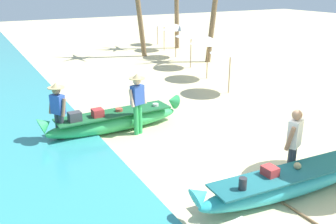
{
  "coord_description": "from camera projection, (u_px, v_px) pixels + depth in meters",
  "views": [
    {
      "loc": [
        -5.99,
        -5.6,
        4.22
      ],
      "look_at": [
        -1.47,
        2.72,
        0.9
      ],
      "focal_mm": 40.09,
      "sensor_mm": 36.0,
      "label": 1
    }
  ],
  "objects": [
    {
      "name": "parasol_row_0",
      "position": [
        231.0,
        49.0,
        14.36
      ],
      "size": [
        1.6,
        1.6,
        1.91
      ],
      "color": "#8E6B47",
      "rests_on": "ground"
    },
    {
      "name": "parasol_row_3",
      "position": [
        176.0,
        27.0,
        21.36
      ],
      "size": [
        1.6,
        1.6,
        1.91
      ],
      "color": "#8E6B47",
      "rests_on": "ground"
    },
    {
      "name": "parasol_row_2",
      "position": [
        191.0,
        33.0,
        18.73
      ],
      "size": [
        1.6,
        1.6,
        1.91
      ],
      "color": "#8E6B47",
      "rests_on": "ground"
    },
    {
      "name": "parasol_row_5",
      "position": [
        157.0,
        19.0,
        25.73
      ],
      "size": [
        1.6,
        1.6,
        1.91
      ],
      "color": "#8E6B47",
      "rests_on": "ground"
    },
    {
      "name": "person_vendor_hatted",
      "position": [
        137.0,
        100.0,
        10.61
      ],
      "size": [
        0.58,
        0.44,
        1.79
      ],
      "color": "green",
      "rests_on": "ground"
    },
    {
      "name": "boat_cyan_foreground",
      "position": [
        290.0,
        182.0,
        7.75
      ],
      "size": [
        4.7,
        0.91,
        0.79
      ],
      "color": "#33B2BC",
      "rests_on": "ground"
    },
    {
      "name": "parasol_row_4",
      "position": [
        164.0,
        23.0,
        23.55
      ],
      "size": [
        1.6,
        1.6,
        1.91
      ],
      "color": "#8E6B47",
      "rests_on": "ground"
    },
    {
      "name": "person_tourist_customer",
      "position": [
        294.0,
        141.0,
        8.16
      ],
      "size": [
        0.58,
        0.42,
        1.64
      ],
      "color": "#333842",
      "rests_on": "ground"
    },
    {
      "name": "parasol_row_1",
      "position": [
        208.0,
        40.0,
        16.56
      ],
      "size": [
        1.6,
        1.6,
        1.91
      ],
      "color": "#8E6B47",
      "rests_on": "ground"
    },
    {
      "name": "ground_plane",
      "position": [
        279.0,
        172.0,
        8.74
      ],
      "size": [
        80.0,
        80.0,
        0.0
      ],
      "primitive_type": "plane",
      "color": "beige"
    },
    {
      "name": "boat_green_midground",
      "position": [
        114.0,
        121.0,
        11.05
      ],
      "size": [
        4.41,
        0.91,
        0.87
      ],
      "color": "#38B760",
      "rests_on": "ground"
    },
    {
      "name": "person_vendor_assistant",
      "position": [
        58.0,
        108.0,
        10.07
      ],
      "size": [
        0.46,
        0.56,
        1.69
      ],
      "color": "#333842",
      "rests_on": "ground"
    }
  ]
}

